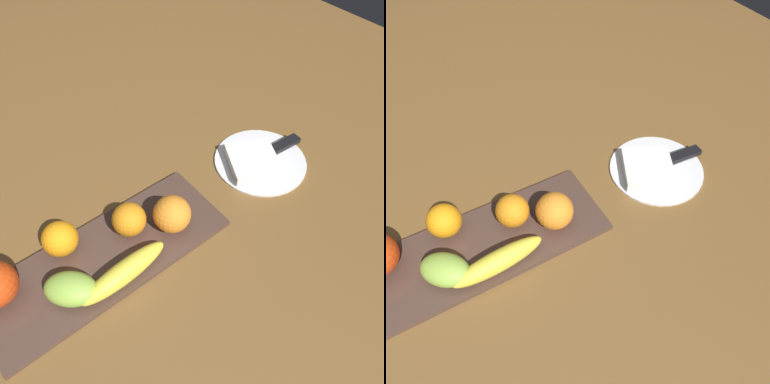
{
  "view_description": "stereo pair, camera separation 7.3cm",
  "coord_description": "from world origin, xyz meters",
  "views": [
    {
      "loc": [
        0.06,
        0.37,
        0.61
      ],
      "look_at": [
        -0.23,
        0.01,
        0.04
      ],
      "focal_mm": 34.77,
      "sensor_mm": 36.0,
      "label": 1
    },
    {
      "loc": [
        -0.0,
        0.41,
        0.61
      ],
      "look_at": [
        -0.23,
        0.01,
        0.04
      ],
      "focal_mm": 34.77,
      "sensor_mm": 36.0,
      "label": 2
    }
  ],
  "objects": [
    {
      "name": "knife",
      "position": [
        -0.48,
        0.01,
        0.01
      ],
      "size": [
        0.18,
        0.04,
        0.01
      ],
      "rotation": [
        0.0,
        0.0,
        -0.07
      ],
      "color": "silver",
      "rests_on": "dinner_plate"
    },
    {
      "name": "orange_near_apple",
      "position": [
        -0.1,
        -0.01,
        0.04
      ],
      "size": [
        0.06,
        0.06,
        0.06
      ],
      "primitive_type": "sphere",
      "color": "orange",
      "rests_on": "fruit_tray"
    },
    {
      "name": "fruit_tray",
      "position": [
        -0.04,
        0.01,
        0.01
      ],
      "size": [
        0.45,
        0.17,
        0.01
      ],
      "primitive_type": "cube",
      "color": "#4A332A",
      "rests_on": "ground_plane"
    },
    {
      "name": "orange_near_banana",
      "position": [
        0.02,
        -0.05,
        0.04
      ],
      "size": [
        0.06,
        0.06,
        0.06
      ],
      "primitive_type": "sphere",
      "color": "orange",
      "rests_on": "fruit_tray"
    },
    {
      "name": "banana",
      "position": [
        -0.04,
        0.07,
        0.03
      ],
      "size": [
        0.17,
        0.05,
        0.04
      ],
      "primitive_type": "ellipsoid",
      "rotation": [
        0.0,
        0.0,
        3.21
      ],
      "color": "yellow",
      "rests_on": "fruit_tray"
    },
    {
      "name": "grape_bunch",
      "position": [
        0.05,
        0.04,
        0.04
      ],
      "size": [
        0.11,
        0.11,
        0.05
      ],
      "primitive_type": "ellipsoid",
      "rotation": [
        0.0,
        0.0,
        2.34
      ],
      "color": "#92BE45",
      "rests_on": "fruit_tray"
    },
    {
      "name": "orange_center",
      "position": [
        -0.17,
        0.03,
        0.05
      ],
      "size": [
        0.07,
        0.07,
        0.07
      ],
      "primitive_type": "sphere",
      "color": "orange",
      "rests_on": "fruit_tray"
    },
    {
      "name": "dinner_plate",
      "position": [
        -0.43,
        0.01,
        0.0
      ],
      "size": [
        0.21,
        0.21,
        0.01
      ],
      "primitive_type": "cylinder",
      "color": "white",
      "rests_on": "ground_plane"
    },
    {
      "name": "folded_napkin",
      "position": [
        -0.4,
        0.01,
        0.02
      ],
      "size": [
        0.14,
        0.15,
        0.02
      ],
      "primitive_type": "cube",
      "rotation": [
        0.0,
        0.0,
        -0.47
      ],
      "color": "white",
      "rests_on": "dinner_plate"
    },
    {
      "name": "ground_plane",
      "position": [
        0.0,
        0.0,
        0.0
      ],
      "size": [
        2.4,
        2.4,
        0.0
      ],
      "primitive_type": "plane",
      "color": "brown"
    }
  ]
}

